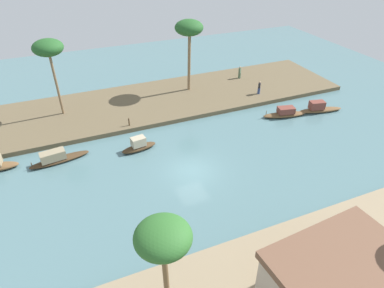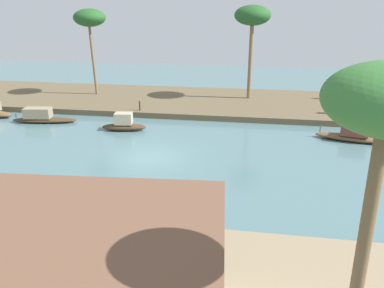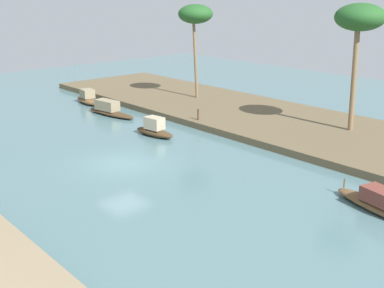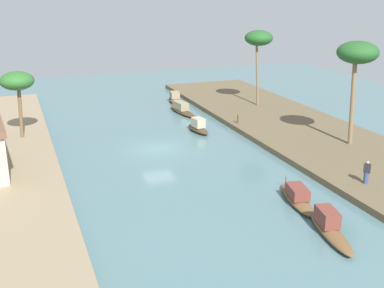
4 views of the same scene
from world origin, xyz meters
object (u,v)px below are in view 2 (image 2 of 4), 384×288
mooring_post (140,106)px  riverside_building (85,283)px  sampan_near_left_bank (124,124)px  sampan_foreground (42,117)px  palm_tree_left_near (252,17)px  palm_tree_left_far (90,19)px  sampan_midstream (353,135)px  person_on_near_bank (338,105)px  person_by_mooring (330,92)px

mooring_post → riverside_building: 23.47m
sampan_near_left_bank → sampan_foreground: size_ratio=0.65×
sampan_foreground → palm_tree_left_near: 19.66m
sampan_foreground → riverside_building: 23.46m
sampan_foreground → mooring_post: 7.80m
riverside_building → palm_tree_left_far: bearing=-72.4°
sampan_midstream → palm_tree_left_near: size_ratio=0.60×
mooring_post → riverside_building: (-5.27, 22.83, 1.45)m
sampan_midstream → sampan_foreground: bearing=10.8°
sampan_midstream → palm_tree_left_far: size_ratio=0.62×
palm_tree_left_near → riverside_building: (3.60, 28.54, -5.39)m
sampan_near_left_bank → person_on_near_bank: (-16.19, -5.42, 0.73)m
person_by_mooring → riverside_building: riverside_building is taller
sampan_near_left_bank → person_on_near_bank: 17.09m
mooring_post → sampan_near_left_bank: bearing=88.6°
sampan_foreground → person_by_mooring: (-23.54, -9.65, 0.70)m
person_by_mooring → mooring_post: 17.66m
person_on_near_bank → mooring_post: bearing=-45.4°
sampan_near_left_bank → palm_tree_left_far: 12.83m
sampan_foreground → palm_tree_left_far: (-1.25, -8.09, 7.09)m
palm_tree_left_near → riverside_building: 29.26m
sampan_midstream → sampan_foreground: 23.35m
palm_tree_left_far → palm_tree_left_near: bearing=-177.5°
sampan_midstream → sampan_foreground: size_ratio=0.95×
sampan_foreground → person_by_mooring: person_by_mooring is taller
mooring_post → palm_tree_left_near: palm_tree_left_near is taller
sampan_near_left_bank → person_by_mooring: (-16.47, -10.57, 0.65)m
sampan_midstream → person_by_mooring: 10.41m
person_on_near_bank → riverside_building: size_ratio=0.21×
person_by_mooring → sampan_midstream: bearing=51.3°
sampan_foreground → palm_tree_left_near: bearing=-159.2°
riverside_building → palm_tree_left_near: bearing=-101.5°
sampan_foreground → mooring_post: size_ratio=6.43×
sampan_near_left_bank → sampan_midstream: size_ratio=0.68×
sampan_foreground → palm_tree_left_near: (-16.04, -8.74, 7.29)m
palm_tree_left_near → riverside_building: palm_tree_left_near is taller
sampan_near_left_bank → sampan_foreground: (7.08, -0.92, -0.04)m
sampan_near_left_bank → palm_tree_left_far: size_ratio=0.42×
palm_tree_left_near → palm_tree_left_far: bearing=2.5°
palm_tree_left_far → person_by_mooring: bearing=-176.0°
sampan_foreground → riverside_building: size_ratio=0.72×
sampan_midstream → mooring_post: bearing=-0.6°
sampan_foreground → person_by_mooring: 25.45m
palm_tree_left_near → mooring_post: bearing=32.8°
sampan_midstream → palm_tree_left_near: 14.02m
sampan_foreground → palm_tree_left_far: bearing=-106.6°
riverside_building → person_by_mooring: bearing=-114.9°
sampan_near_left_bank → mooring_post: sampan_near_left_bank is taller
palm_tree_left_far → riverside_building: palm_tree_left_far is taller
sampan_near_left_bank → riverside_building: bearing=98.2°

